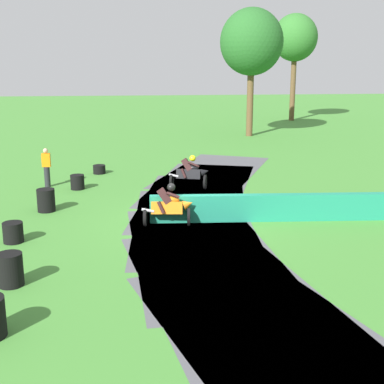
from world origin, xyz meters
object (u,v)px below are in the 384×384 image
tire_stack_mid_a (77,182)px  track_marshal (47,168)px  tire_stack_mid_b (46,200)px  motorcycle_chase_orange (169,206)px  tire_stack_far (13,232)px  tire_stack_extra_a (10,270)px  tire_stack_near (99,169)px  motorcycle_lead_black (190,173)px

tire_stack_mid_a → track_marshal: (-1.30, 0.56, 0.52)m
tire_stack_mid_b → motorcycle_chase_orange: bearing=-25.7°
tire_stack_mid_a → tire_stack_mid_b: size_ratio=0.75×
motorcycle_chase_orange → tire_stack_far: (-4.65, -1.18, -0.35)m
tire_stack_mid_b → tire_stack_far: bearing=-97.8°
track_marshal → tire_stack_mid_a: bearing=-23.4°
tire_stack_far → tire_stack_extra_a: bearing=-78.6°
motorcycle_chase_orange → tire_stack_near: motorcycle_chase_orange is taller
motorcycle_lead_black → tire_stack_near: (-3.96, 3.19, -0.44)m
tire_stack_near → tire_stack_mid_b: size_ratio=0.71×
motorcycle_chase_orange → tire_stack_extra_a: 5.89m
tire_stack_mid_a → tire_stack_far: bearing=-100.5°
motorcycle_chase_orange → tire_stack_mid_b: size_ratio=2.13×
tire_stack_far → track_marshal: 6.94m
tire_stack_near → track_marshal: (-1.98, -2.40, 0.62)m
tire_stack_mid_b → tire_stack_far: tire_stack_mid_b is taller
tire_stack_near → tire_stack_far: 9.51m
motorcycle_chase_orange → motorcycle_lead_black: bearing=76.7°
tire_stack_extra_a → track_marshal: 10.08m
tire_stack_near → tire_stack_mid_b: bearing=-103.2°
motorcycle_lead_black → tire_stack_mid_b: bearing=-151.5°
tire_stack_mid_b → tire_stack_extra_a: (0.19, -6.32, 0.00)m
tire_stack_mid_a → tire_stack_near: bearing=77.0°
motorcycle_chase_orange → tire_stack_mid_a: motorcycle_chase_orange is taller
motorcycle_lead_black → motorcycle_chase_orange: bearing=-103.3°
motorcycle_lead_black → track_marshal: (-5.94, 0.79, 0.17)m
tire_stack_mid_a → tire_stack_extra_a: size_ratio=0.75×
tire_stack_near → tire_stack_mid_a: bearing=-103.0°
tire_stack_mid_a → tire_stack_extra_a: 9.49m
motorcycle_lead_black → tire_stack_near: size_ratio=3.01×
tire_stack_near → motorcycle_chase_orange: bearing=-71.1°
motorcycle_lead_black → motorcycle_chase_orange: (-1.17, -4.96, 0.00)m
motorcycle_chase_orange → tire_stack_near: 8.62m
motorcycle_lead_black → motorcycle_chase_orange: size_ratio=1.01×
tire_stack_mid_a → track_marshal: size_ratio=0.37×
track_marshal → motorcycle_lead_black: bearing=-7.6°
tire_stack_far → motorcycle_lead_black: bearing=46.4°
motorcycle_chase_orange → tire_stack_mid_b: motorcycle_chase_orange is taller
tire_stack_mid_a → tire_stack_extra_a: bearing=-93.3°
motorcycle_lead_black → tire_stack_extra_a: (-5.20, -9.25, -0.24)m
motorcycle_chase_orange → tire_stack_extra_a: motorcycle_chase_orange is taller
tire_stack_mid_a → motorcycle_lead_black: bearing=-2.8°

